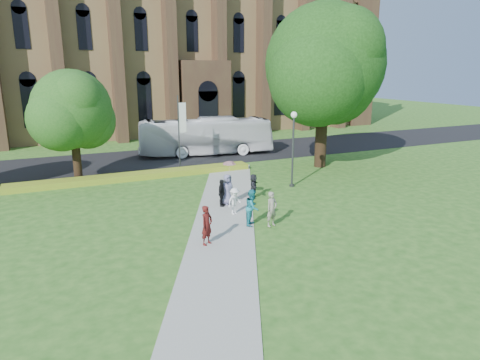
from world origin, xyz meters
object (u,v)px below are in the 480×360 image
streetlamp (293,140)px  large_tree (325,64)px  tour_coach (206,136)px  pedestrian_0 (207,225)px

streetlamp → large_tree: size_ratio=0.40×
tour_coach → pedestrian_0: (-7.56, -20.66, -0.81)m
streetlamp → pedestrian_0: streetlamp is taller
large_tree → tour_coach: large_tree is taller
large_tree → pedestrian_0: 20.09m
streetlamp → large_tree: bearing=39.3°
pedestrian_0 → streetlamp: bearing=6.4°
large_tree → streetlamp: bearing=-140.7°
streetlamp → tour_coach: streetlamp is taller
large_tree → pedestrian_0: large_tree is taller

